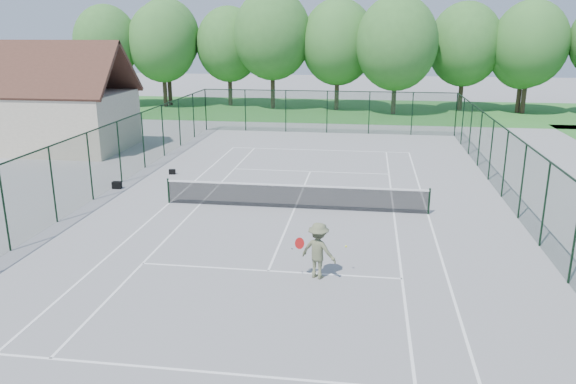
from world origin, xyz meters
The scene contains 10 objects.
ground centered at (0.00, 0.00, 0.00)m, with size 140.00×140.00×0.00m, color gray.
grass_far centered at (0.00, 30.00, 0.01)m, with size 80.00×16.00×0.01m, color #327B2E.
court_lines centered at (0.00, 0.00, 0.00)m, with size 11.05×23.85×0.01m.
tennis_net centered at (0.00, 0.00, 0.58)m, with size 11.08×0.08×1.10m.
fence_enclosure centered at (0.00, 0.00, 1.56)m, with size 18.05×36.05×3.02m.
utility_building centered at (-16.00, 10.00, 3.12)m, with size 8.60×6.27×6.63m.
tree_line_far centered at (0.00, 30.00, 5.99)m, with size 39.40×6.40×9.70m.
sports_bag_a centered at (-8.72, 1.84, 0.17)m, with size 0.42×0.25×0.34m, color black.
sports_bag_b centered at (-7.05, 4.82, 0.13)m, with size 0.33×0.20×0.26m, color black.
tennis_player centered at (1.58, -6.63, 0.87)m, with size 1.70×1.03×1.74m.
Camera 1 is at (2.88, -22.29, 7.29)m, focal length 35.00 mm.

